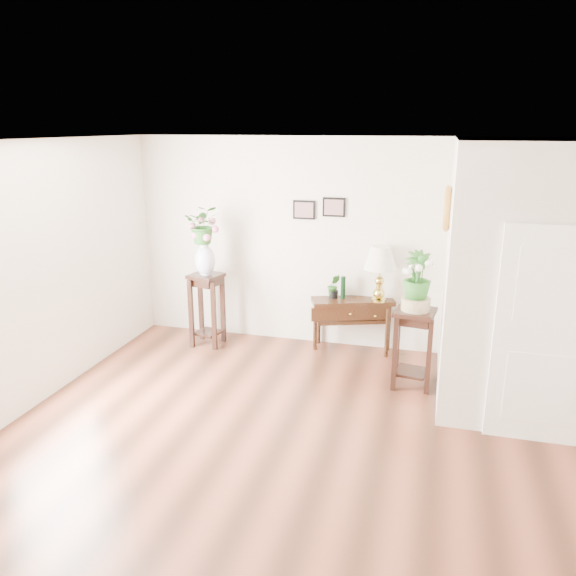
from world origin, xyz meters
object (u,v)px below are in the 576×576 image
at_px(console_table, 352,325).
at_px(table_lamp, 380,275).
at_px(plant_stand_a, 207,310).
at_px(plant_stand_b, 413,348).

bearing_deg(console_table, table_lamp, -19.89).
height_order(console_table, table_lamp, table_lamp).
distance_m(plant_stand_a, plant_stand_b, 2.85).
xyz_separation_m(table_lamp, plant_stand_a, (-2.29, -0.31, -0.57)).
bearing_deg(plant_stand_a, plant_stand_b, -11.51).
bearing_deg(table_lamp, console_table, 180.00).
xyz_separation_m(table_lamp, plant_stand_b, (0.50, -0.88, -0.61)).
bearing_deg(table_lamp, plant_stand_b, -60.33).
bearing_deg(plant_stand_a, console_table, 9.08).
distance_m(table_lamp, plant_stand_a, 2.38).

